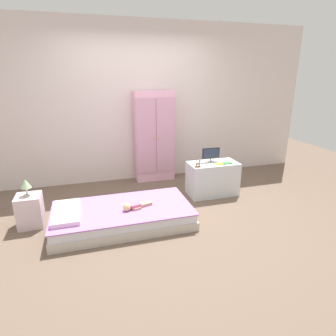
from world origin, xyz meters
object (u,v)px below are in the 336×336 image
(bed, at_px, (123,216))
(rocking_horse_toy, at_px, (198,164))
(book_green, at_px, (227,163))
(table_lamp, at_px, (26,184))
(nightstand, at_px, (30,211))
(wardrobe, at_px, (154,137))
(tv_monitor, at_px, (211,154))
(book_yellow, at_px, (219,164))
(tv_stand, at_px, (212,179))
(doll, at_px, (132,206))

(bed, distance_m, rocking_horse_toy, 1.36)
(bed, distance_m, book_green, 1.80)
(table_lamp, xyz_separation_m, rocking_horse_toy, (2.32, 0.14, 0.02))
(nightstand, xyz_separation_m, wardrobe, (1.91, 1.20, 0.58))
(table_lamp, distance_m, tv_monitor, 2.63)
(table_lamp, height_order, rocking_horse_toy, rocking_horse_toy)
(tv_monitor, bearing_deg, bed, -157.45)
(wardrobe, height_order, rocking_horse_toy, wardrobe)
(nightstand, xyz_separation_m, book_yellow, (2.68, 0.18, 0.33))
(nightstand, bearing_deg, tv_stand, 5.88)
(book_green, bearing_deg, doll, -160.98)
(doll, relative_size, wardrobe, 0.25)
(book_green, bearing_deg, tv_stand, 153.54)
(book_green, bearing_deg, book_yellow, 180.00)
(wardrobe, bearing_deg, book_yellow, -52.99)
(book_green, bearing_deg, nightstand, -176.35)
(doll, distance_m, book_yellow, 1.57)
(bed, bearing_deg, wardrobe, 61.90)
(doll, xyz_separation_m, book_yellow, (1.45, 0.54, 0.27))
(tv_stand, relative_size, book_green, 5.32)
(doll, height_order, wardrobe, wardrobe)
(wardrobe, xyz_separation_m, book_yellow, (0.77, -1.02, -0.26))
(bed, bearing_deg, rocking_horse_toy, 19.39)
(tv_stand, bearing_deg, doll, -155.48)
(table_lamp, bearing_deg, tv_stand, 5.88)
(tv_monitor, distance_m, book_yellow, 0.21)
(tv_stand, distance_m, book_green, 0.34)
(nightstand, distance_m, wardrobe, 2.33)
(nightstand, bearing_deg, tv_monitor, 7.41)
(book_yellow, bearing_deg, table_lamp, -176.18)
(wardrobe, relative_size, book_yellow, 13.80)
(tv_monitor, bearing_deg, table_lamp, -172.59)
(book_yellow, bearing_deg, tv_monitor, 114.24)
(bed, height_order, tv_monitor, tv_monitor)
(doll, xyz_separation_m, tv_stand, (1.39, 0.63, -0.00))
(doll, bearing_deg, table_lamp, 163.63)
(doll, bearing_deg, tv_monitor, 27.07)
(nightstand, bearing_deg, wardrobe, 32.16)
(tv_stand, xyz_separation_m, tv_monitor, (-0.01, 0.07, 0.39))
(doll, xyz_separation_m, book_green, (1.57, 0.54, 0.27))
(doll, relative_size, rocking_horse_toy, 3.36)
(book_green, bearing_deg, wardrobe, 131.24)
(tv_monitor, xyz_separation_m, book_green, (0.20, -0.16, -0.12))
(wardrobe, height_order, book_green, wardrobe)
(tv_stand, height_order, book_yellow, book_yellow)
(nightstand, xyz_separation_m, table_lamp, (0.00, -0.00, 0.36))
(wardrobe, distance_m, tv_stand, 1.29)
(wardrobe, relative_size, tv_stand, 2.03)
(tv_monitor, bearing_deg, wardrobe, 129.01)
(nightstand, distance_m, book_green, 2.83)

